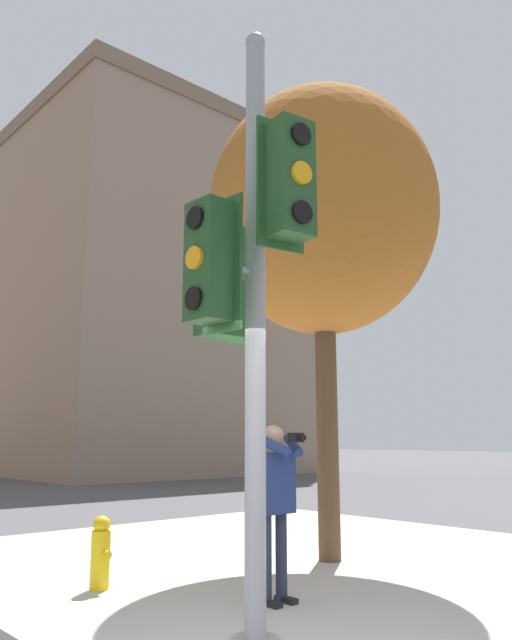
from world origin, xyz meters
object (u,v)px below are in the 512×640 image
person_photographer (274,494)px  street_tree (323,212)px  fire_hydrant (101,553)px  traffic_signal_pole (245,278)px

person_photographer → street_tree: street_tree is taller
street_tree → fire_hydrant: 5.16m
person_photographer → street_tree: size_ratio=0.26×
traffic_signal_pole → fire_hydrant: traffic_signal_pole is taller
traffic_signal_pole → person_photographer: (1.21, 0.95, -1.73)m
person_photographer → fire_hydrant: size_ratio=2.27×
street_tree → fire_hydrant: bearing=169.4°
traffic_signal_pole → person_photographer: traffic_signal_pole is taller
fire_hydrant → street_tree: bearing=-10.6°
person_photographer → fire_hydrant: 1.94m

